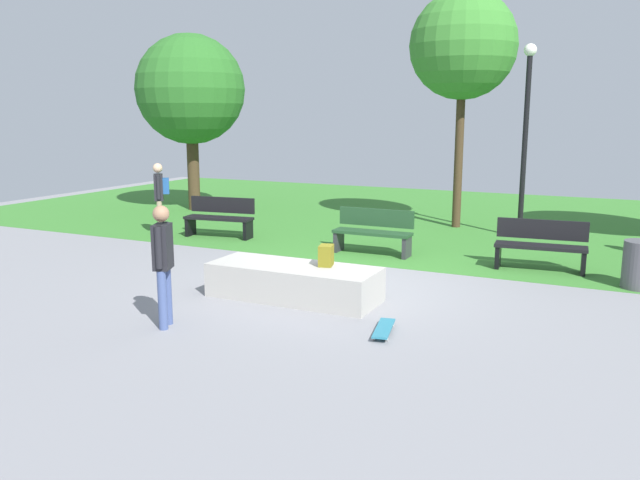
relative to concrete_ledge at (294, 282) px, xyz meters
name	(u,v)px	position (x,y,z in m)	size (l,w,h in m)	color
ground_plane	(342,285)	(0.35, 1.07, -0.26)	(28.00, 28.00, 0.00)	gray
grass_lawn	(456,218)	(0.35, 8.82, -0.26)	(26.60, 12.49, 0.01)	#387A2D
concrete_ledge	(294,282)	(0.00, 0.00, 0.00)	(2.64, 0.99, 0.53)	#A8A59E
backpack_on_ledge	(326,256)	(0.46, 0.20, 0.42)	(0.28, 0.20, 0.32)	olive
skater_performing_trick	(163,257)	(-0.92, -1.93, 0.69)	(0.31, 0.41, 1.64)	#3F5184
skateboard_by_ledge	(384,328)	(1.81, -0.93, -0.20)	(0.36, 0.82, 0.08)	teal
park_bench_near_path	(220,216)	(-3.91, 3.77, 0.22)	(1.65, 0.67, 0.91)	black
park_bench_far_left	(373,231)	(-0.06, 3.57, 0.22)	(1.60, 0.47, 0.91)	#1E4223
park_bench_far_right	(541,244)	(3.19, 3.58, 0.22)	(1.63, 0.60, 0.91)	black
tree_slender_maple	(463,46)	(0.69, 7.45, 4.13)	(2.57, 2.57, 5.70)	#42301E
tree_young_birch	(190,90)	(-7.07, 7.07, 3.21)	(3.13, 3.13, 5.06)	#42301E
lamp_post	(526,122)	(2.35, 6.71, 2.35)	(0.28, 0.28, 4.32)	black
pedestrian_with_backpack	(160,192)	(-5.31, 3.39, 0.75)	(0.45, 0.44, 1.68)	tan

